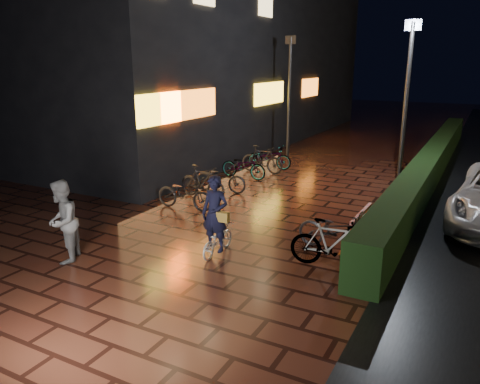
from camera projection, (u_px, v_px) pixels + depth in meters
The scene contains 11 objects.
ground at pixel (242, 231), 11.18m from camera, with size 80.00×80.00×0.00m, color #381911.
hedge at pixel (432, 162), 16.34m from camera, with size 0.70×20.00×1.00m, color black.
bystander_person at pixel (62, 222), 9.29m from camera, with size 0.82×0.64×1.69m, color slate.
storefront_block at pixel (183, 49), 24.03m from camera, with size 12.09×22.00×9.00m.
lamp_post_hedge at pixel (406, 96), 14.83m from camera, with size 0.49×0.15×5.15m.
lamp_post_sf at pixel (289, 92), 19.12m from camera, with size 0.47×0.13×4.88m.
cyclist at pixel (216, 226), 9.66m from camera, with size 0.62×1.20×1.71m.
traffic_barrier at pixel (360, 227), 10.35m from camera, with size 0.49×1.83×0.74m.
cart_assembly at pixel (406, 188), 13.01m from camera, with size 0.61×0.65×0.98m.
parked_bikes_storefront at pixel (234, 171), 15.20m from camera, with size 1.90×6.33×0.99m.
parked_bikes_hedge at pixel (334, 237), 9.54m from camera, with size 1.89×1.56×0.99m.
Camera 1 is at (4.91, -9.29, 3.93)m, focal length 35.00 mm.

